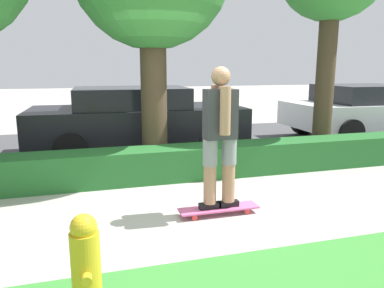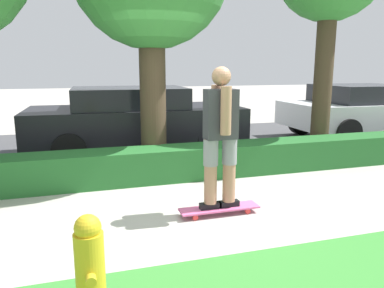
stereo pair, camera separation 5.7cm
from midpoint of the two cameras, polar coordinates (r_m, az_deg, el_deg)
name	(u,v)px [view 1 (the left image)]	position (r m, az deg, el deg)	size (l,w,h in m)	color
ground_plane	(197,216)	(4.57, 1.19, -10.94)	(60.00, 60.00, 0.00)	#ADA89E
street_asphalt	(143,146)	(8.50, -7.29, -0.35)	(18.19, 5.00, 0.01)	#474749
hedge_row	(168,163)	(5.96, -3.41, -2.96)	(18.19, 0.60, 0.51)	#236028
skateboard	(219,209)	(4.61, 4.47, -9.79)	(0.98, 0.24, 0.09)	#DB5B93
skater_person	(220,135)	(4.36, 4.66, 1.40)	(0.50, 0.43, 1.68)	black
parked_car_middle	(137,118)	(7.84, -8.23, 3.95)	(4.36, 1.98, 1.35)	black
parked_car_rear	(366,110)	(10.31, 25.13, 4.75)	(3.93, 2.07, 1.33)	silver
fire_hydrant	(86,270)	(2.77, -15.23, -17.98)	(0.20, 0.32, 0.80)	gold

